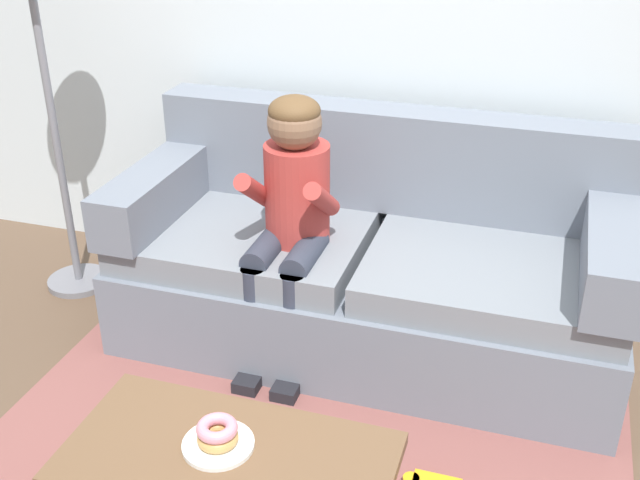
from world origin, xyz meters
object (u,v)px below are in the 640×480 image
at_px(coffee_table, 228,466).
at_px(person_child, 291,208).
at_px(couch, 370,267).
at_px(donut, 218,438).

bearing_deg(coffee_table, person_child, 99.38).
bearing_deg(coffee_table, couch, 85.32).
relative_size(coffee_table, person_child, 0.86).
distance_m(couch, person_child, 0.48).
distance_m(couch, donut, 1.25).
xyz_separation_m(coffee_table, donut, (-0.04, 0.02, 0.08)).
distance_m(coffee_table, donut, 0.09).
distance_m(coffee_table, person_child, 1.12).
bearing_deg(donut, couch, 83.48).
height_order(couch, person_child, person_child).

